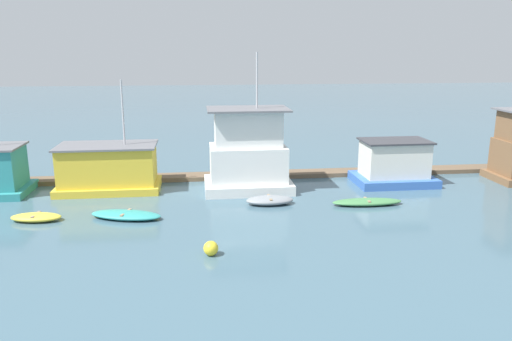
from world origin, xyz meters
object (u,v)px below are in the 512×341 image
Objects in this scene: houseboat_white at (248,155)px; houseboat_yellow at (109,168)px; dinghy_green at (367,202)px; buoy_yellow at (211,248)px; dinghy_teal at (126,215)px; dinghy_grey at (270,200)px; houseboat_blue at (394,164)px; dinghy_yellow at (36,217)px.

houseboat_yellow is at bearing 173.60° from houseboat_white.
houseboat_white is 2.09× the size of dinghy_green.
houseboat_white is 13.16× the size of buoy_yellow.
dinghy_teal is (1.81, -5.94, -1.27)m from houseboat_yellow.
dinghy_green is 6.28× the size of buoy_yellow.
dinghy_grey is 5.77m from dinghy_green.
houseboat_blue is 7.90× the size of buoy_yellow.
houseboat_blue is 22.65m from dinghy_yellow.
dinghy_yellow is 0.66× the size of dinghy_green.
houseboat_white is at bearing 75.33° from buoy_yellow.
dinghy_grey is (8.16, 1.62, 0.05)m from dinghy_teal.
houseboat_yellow is at bearing 156.56° from dinghy_grey.
dinghy_grey is at bearing -23.44° from houseboat_yellow.
buoy_yellow is (-9.42, -6.38, 0.15)m from dinghy_green.
dinghy_teal is 6.27× the size of buoy_yellow.
buoy_yellow is (-2.75, -10.52, -2.02)m from houseboat_white.
dinghy_grey is at bearing -73.90° from houseboat_white.
dinghy_green is (13.87, 0.79, -0.01)m from dinghy_teal.
houseboat_yellow is 9.11m from houseboat_white.
houseboat_white is 11.06m from buoy_yellow.
dinghy_yellow is 4.75m from dinghy_teal.
houseboat_blue is at bearing -1.77° from houseboat_yellow.
houseboat_white is at bearing 148.16° from dinghy_green.
dinghy_yellow is 4.17× the size of buoy_yellow.
houseboat_blue is 5.81m from dinghy_green.
dinghy_grey is at bearing -157.74° from houseboat_blue.
houseboat_blue is 1.26× the size of dinghy_green.
houseboat_blue is at bearing 13.29° from dinghy_yellow.
houseboat_white is 2.10× the size of dinghy_teal.
dinghy_grey is at bearing 11.21° from dinghy_teal.
dinghy_teal is 1.49× the size of dinghy_grey.
dinghy_teal is (-17.27, -5.35, -1.17)m from houseboat_blue.
dinghy_green is at bearing 3.25° from dinghy_teal.
houseboat_white is 4.04m from dinghy_grey.
dinghy_teal reaches higher than dinghy_green.
houseboat_blue is (10.07, 0.42, -0.99)m from houseboat_white.
houseboat_white reaches higher than houseboat_blue.
buoy_yellow is (-12.83, -10.94, -1.03)m from houseboat_blue.
houseboat_blue is 1.89× the size of dinghy_yellow.
buoy_yellow is (4.45, -5.59, 0.14)m from dinghy_teal.
dinghy_yellow reaches higher than dinghy_teal.
houseboat_yellow is 1.70× the size of dinghy_teal.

